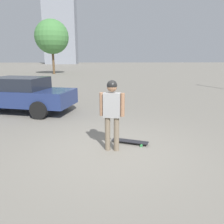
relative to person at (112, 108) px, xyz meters
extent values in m
plane|color=gray|center=(0.00, 0.00, -1.02)|extent=(220.00, 220.00, 0.00)
cylinder|color=#7A6B56|center=(-0.10, 0.02, -0.62)|extent=(0.13, 0.13, 0.82)
cylinder|color=#7A6B56|center=(0.10, -0.02, -0.62)|extent=(0.13, 0.13, 0.82)
cube|color=#999999|center=(0.00, 0.00, 0.07)|extent=(0.42, 0.28, 0.56)
cylinder|color=#9E7051|center=(-0.24, 0.05, 0.09)|extent=(0.10, 0.10, 0.53)
cylinder|color=#9E7051|center=(0.24, -0.05, 0.09)|extent=(0.10, 0.10, 0.53)
sphere|color=#9E7051|center=(0.00, 0.00, 0.49)|extent=(0.22, 0.22, 0.22)
sphere|color=black|center=(0.00, 0.00, 0.52)|extent=(0.23, 0.23, 0.23)
cube|color=#232328|center=(0.48, 0.37, -0.95)|extent=(0.95, 0.53, 0.01)
cylinder|color=green|center=(0.14, 0.38, -0.99)|extent=(0.07, 0.05, 0.07)
cylinder|color=green|center=(0.22, 0.60, -0.99)|extent=(0.07, 0.05, 0.07)
cylinder|color=green|center=(0.73, 0.15, -0.99)|extent=(0.07, 0.05, 0.07)
cylinder|color=green|center=(0.82, 0.37, -0.99)|extent=(0.07, 0.05, 0.07)
cube|color=navy|center=(-3.63, 4.01, -0.40)|extent=(4.74, 2.75, 0.60)
cube|color=#1E232D|center=(-3.52, 3.99, 0.14)|extent=(2.32, 1.98, 0.47)
cylinder|color=black|center=(-4.75, 5.18, -0.70)|extent=(0.68, 0.35, 0.65)
cylinder|color=black|center=(-2.50, 2.85, -0.70)|extent=(0.68, 0.35, 0.65)
cylinder|color=black|center=(-2.08, 4.50, -0.70)|extent=(0.68, 0.35, 0.65)
cube|color=gray|center=(-15.34, 81.01, 18.69)|extent=(11.24, 8.59, 39.43)
cylinder|color=brown|center=(-6.93, 26.24, 0.65)|extent=(0.31, 0.31, 3.35)
sphere|color=#478442|center=(-6.93, 26.24, 3.91)|extent=(4.51, 4.51, 4.51)
camera|label=1|loc=(-0.21, -4.84, 1.11)|focal=35.00mm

